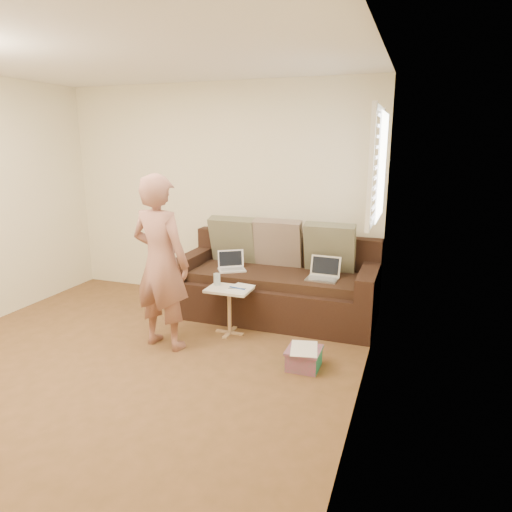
{
  "coord_description": "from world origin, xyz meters",
  "views": [
    {
      "loc": [
        2.33,
        -2.89,
        1.93
      ],
      "look_at": [
        0.8,
        1.4,
        0.78
      ],
      "focal_mm": 32.14,
      "sensor_mm": 36.0,
      "label": 1
    }
  ],
  "objects_px": {
    "laptop_white": "(232,271)",
    "side_table": "(229,311)",
    "person": "(161,263)",
    "sofa": "(276,280)",
    "laptop_silver": "(322,280)",
    "striped_box": "(304,358)",
    "drinking_glass": "(217,279)"
  },
  "relations": [
    {
      "from": "person",
      "to": "laptop_white",
      "type": "bearing_deg",
      "value": -99.41
    },
    {
      "from": "laptop_silver",
      "to": "drinking_glass",
      "type": "relative_size",
      "value": 2.67
    },
    {
      "from": "laptop_silver",
      "to": "person",
      "type": "bearing_deg",
      "value": -141.21
    },
    {
      "from": "laptop_white",
      "to": "side_table",
      "type": "xyz_separation_m",
      "value": [
        0.18,
        -0.5,
        -0.28
      ]
    },
    {
      "from": "laptop_silver",
      "to": "laptop_white",
      "type": "xyz_separation_m",
      "value": [
        -1.02,
        0.0,
        0.0
      ]
    },
    {
      "from": "laptop_silver",
      "to": "striped_box",
      "type": "bearing_deg",
      "value": -84.09
    },
    {
      "from": "drinking_glass",
      "to": "laptop_silver",
      "type": "bearing_deg",
      "value": 23.41
    },
    {
      "from": "laptop_white",
      "to": "drinking_glass",
      "type": "height_order",
      "value": "laptop_white"
    },
    {
      "from": "drinking_glass",
      "to": "laptop_white",
      "type": "bearing_deg",
      "value": 92.23
    },
    {
      "from": "laptop_white",
      "to": "drinking_glass",
      "type": "distance_m",
      "value": 0.44
    },
    {
      "from": "side_table",
      "to": "drinking_glass",
      "type": "xyz_separation_m",
      "value": [
        -0.16,
        0.06,
        0.3
      ]
    },
    {
      "from": "laptop_silver",
      "to": "laptop_white",
      "type": "relative_size",
      "value": 1.09
    },
    {
      "from": "laptop_white",
      "to": "side_table",
      "type": "distance_m",
      "value": 0.6
    },
    {
      "from": "person",
      "to": "laptop_silver",
      "type": "bearing_deg",
      "value": -135.81
    },
    {
      "from": "laptop_white",
      "to": "person",
      "type": "height_order",
      "value": "person"
    },
    {
      "from": "sofa",
      "to": "person",
      "type": "distance_m",
      "value": 1.4
    },
    {
      "from": "laptop_white",
      "to": "drinking_glass",
      "type": "bearing_deg",
      "value": -120.13
    },
    {
      "from": "sofa",
      "to": "side_table",
      "type": "bearing_deg",
      "value": -115.53
    },
    {
      "from": "striped_box",
      "to": "sofa",
      "type": "bearing_deg",
      "value": 118.75
    },
    {
      "from": "laptop_silver",
      "to": "person",
      "type": "distance_m",
      "value": 1.67
    },
    {
      "from": "side_table",
      "to": "striped_box",
      "type": "bearing_deg",
      "value": -27.41
    },
    {
      "from": "striped_box",
      "to": "side_table",
      "type": "bearing_deg",
      "value": 152.59
    },
    {
      "from": "person",
      "to": "side_table",
      "type": "relative_size",
      "value": 3.4
    },
    {
      "from": "person",
      "to": "striped_box",
      "type": "bearing_deg",
      "value": -171.77
    },
    {
      "from": "person",
      "to": "sofa",
      "type": "bearing_deg",
      "value": -117.52
    },
    {
      "from": "laptop_silver",
      "to": "drinking_glass",
      "type": "height_order",
      "value": "laptop_silver"
    },
    {
      "from": "person",
      "to": "drinking_glass",
      "type": "distance_m",
      "value": 0.68
    },
    {
      "from": "laptop_white",
      "to": "striped_box",
      "type": "distance_m",
      "value": 1.51
    },
    {
      "from": "sofa",
      "to": "drinking_glass",
      "type": "xyz_separation_m",
      "value": [
        -0.46,
        -0.56,
        0.12
      ]
    },
    {
      "from": "laptop_white",
      "to": "drinking_glass",
      "type": "xyz_separation_m",
      "value": [
        0.02,
        -0.44,
        0.03
      ]
    },
    {
      "from": "laptop_silver",
      "to": "laptop_white",
      "type": "bearing_deg",
      "value": -177.54
    },
    {
      "from": "sofa",
      "to": "laptop_white",
      "type": "xyz_separation_m",
      "value": [
        -0.48,
        -0.12,
        0.1
      ]
    }
  ]
}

